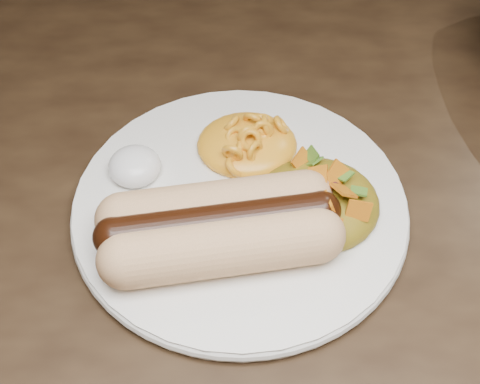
{
  "coord_description": "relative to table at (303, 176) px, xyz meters",
  "views": [
    {
      "loc": [
        -0.07,
        -0.44,
        1.15
      ],
      "look_at": [
        -0.06,
        -0.12,
        0.77
      ],
      "focal_mm": 50.0,
      "sensor_mm": 36.0,
      "label": 1
    }
  ],
  "objects": [
    {
      "name": "table",
      "position": [
        0.0,
        0.0,
        0.0
      ],
      "size": [
        1.6,
        0.9,
        0.75
      ],
      "color": "black",
      "rests_on": "floor"
    },
    {
      "name": "plate",
      "position": [
        -0.06,
        -0.12,
        0.1
      ],
      "size": [
        0.3,
        0.3,
        0.01
      ],
      "primitive_type": "cylinder",
      "rotation": [
        0.0,
        0.0,
        -0.2
      ],
      "color": "white",
      "rests_on": "table"
    },
    {
      "name": "hotdog",
      "position": [
        -0.08,
        -0.16,
        0.13
      ],
      "size": [
        0.15,
        0.09,
        0.04
      ],
      "rotation": [
        0.0,
        0.0,
        0.15
      ],
      "color": "#FEB882",
      "rests_on": "plate"
    },
    {
      "name": "mac_and_cheese",
      "position": [
        -0.06,
        -0.06,
        0.12
      ],
      "size": [
        0.1,
        0.1,
        0.03
      ],
      "primitive_type": "ellipsoid",
      "rotation": [
        0.0,
        0.0,
        -0.34
      ],
      "color": "yellow",
      "rests_on": "plate"
    },
    {
      "name": "sour_cream",
      "position": [
        -0.14,
        -0.09,
        0.12
      ],
      "size": [
        0.04,
        0.04,
        0.02
      ],
      "primitive_type": "ellipsoid",
      "rotation": [
        0.0,
        0.0,
        0.09
      ],
      "color": "white",
      "rests_on": "plate"
    },
    {
      "name": "taco_salad",
      "position": [
        -0.01,
        -0.13,
        0.12
      ],
      "size": [
        0.09,
        0.09,
        0.04
      ],
      "rotation": [
        0.0,
        0.0,
        -0.33
      ],
      "color": "#AD6011",
      "rests_on": "plate"
    },
    {
      "name": "fork",
      "position": [
        -0.09,
        -0.07,
        0.09
      ],
      "size": [
        0.05,
        0.15,
        0.0
      ],
      "primitive_type": "cube",
      "rotation": [
        0.0,
        0.0,
        0.23
      ],
      "color": "white",
      "rests_on": "table"
    }
  ]
}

